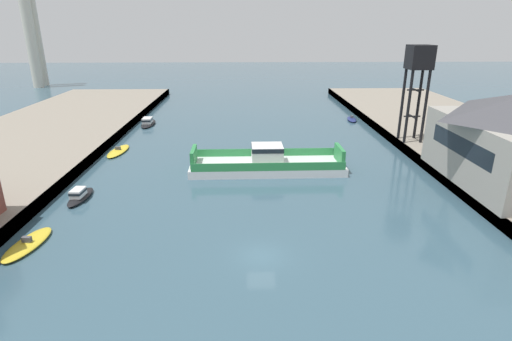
% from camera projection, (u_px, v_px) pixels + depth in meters
% --- Properties ---
extents(ground_plane, '(400.00, 400.00, 0.00)m').
position_uv_depth(ground_plane, '(261.00, 256.00, 35.29)').
color(ground_plane, '#385666').
extents(chain_ferry, '(21.17, 6.83, 3.67)m').
position_uv_depth(chain_ferry, '(267.00, 163.00, 55.75)').
color(chain_ferry, silver).
rests_on(chain_ferry, ground).
extents(moored_boat_near_left, '(2.61, 7.93, 1.58)m').
position_uv_depth(moored_boat_near_left, '(148.00, 122.00, 81.66)').
color(moored_boat_near_left, black).
rests_on(moored_boat_near_left, ground).
extents(moored_boat_near_right, '(2.86, 7.46, 0.94)m').
position_uv_depth(moored_boat_near_right, '(118.00, 151.00, 64.11)').
color(moored_boat_near_right, yellow).
rests_on(moored_boat_near_right, ground).
extents(moored_boat_mid_left, '(2.38, 5.55, 1.05)m').
position_uv_depth(moored_boat_mid_left, '(352.00, 119.00, 85.68)').
color(moored_boat_mid_left, navy).
rests_on(moored_boat_mid_left, ground).
extents(moored_boat_mid_right, '(2.08, 5.74, 1.43)m').
position_uv_depth(moored_boat_mid_right, '(80.00, 195.00, 46.55)').
color(moored_boat_mid_right, black).
rests_on(moored_boat_mid_right, ground).
extents(moored_boat_far_left, '(3.12, 6.76, 0.97)m').
position_uv_depth(moored_boat_far_left, '(28.00, 244.00, 36.73)').
color(moored_boat_far_left, yellow).
rests_on(moored_boat_far_left, ground).
extents(crane_tower, '(3.44, 3.44, 14.85)m').
position_uv_depth(crane_tower, '(419.00, 66.00, 61.67)').
color(crane_tower, black).
rests_on(crane_tower, quay_right).
extents(smokestack_distant_a, '(3.55, 3.55, 31.09)m').
position_uv_depth(smokestack_distant_a, '(30.00, 34.00, 126.47)').
color(smokestack_distant_a, beige).
rests_on(smokestack_distant_a, ground).
extents(smokestack_distant_b, '(2.78, 2.78, 29.07)m').
position_uv_depth(smokestack_distant_b, '(37.00, 37.00, 131.22)').
color(smokestack_distant_b, beige).
rests_on(smokestack_distant_b, ground).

